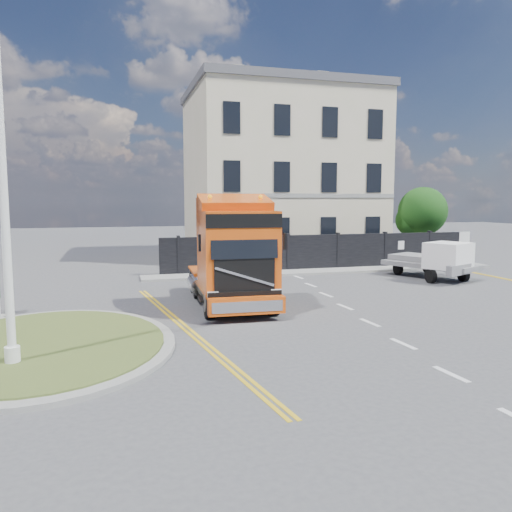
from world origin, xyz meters
name	(u,v)px	position (x,y,z in m)	size (l,w,h in m)	color
ground	(265,309)	(0.00, 0.00, 0.00)	(120.00, 120.00, 0.00)	#424244
traffic_island	(45,346)	(-7.00, -3.00, 0.08)	(6.80, 6.80, 0.17)	gray
hoarding_fence	(330,252)	(6.55, 9.00, 1.00)	(18.80, 0.25, 2.00)	black
georgian_building	(280,174)	(6.00, 16.50, 5.77)	(12.30, 10.30, 12.80)	beige
tree	(420,214)	(14.38, 12.10, 3.05)	(3.20, 3.20, 4.80)	#382619
pavement_far	(327,271)	(6.00, 8.10, 0.06)	(20.00, 1.60, 0.12)	gray
truck	(234,259)	(-1.03, 0.53, 1.79)	(2.80, 6.79, 4.00)	black
flatbed_pickup	(441,260)	(10.12, 3.91, 1.03)	(3.57, 5.06, 1.91)	slate
lamppost_island	(2,174)	(-7.50, -4.51, 4.50)	(0.27, 0.53, 8.64)	white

